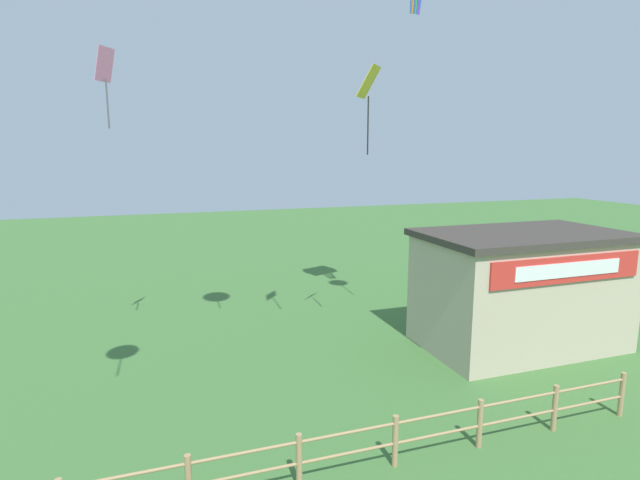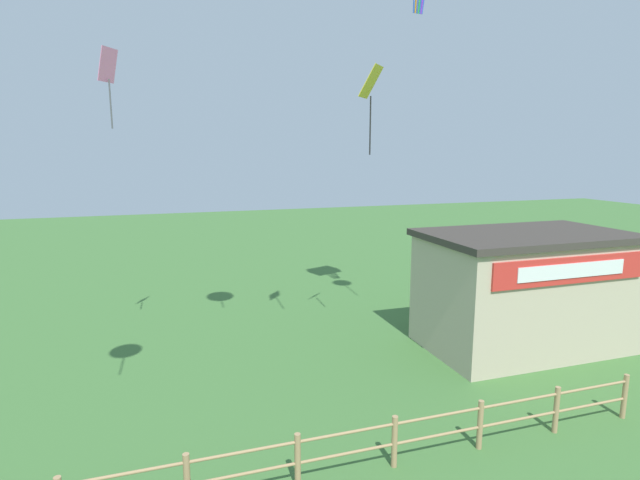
# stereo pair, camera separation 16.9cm
# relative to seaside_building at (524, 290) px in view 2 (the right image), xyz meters

# --- Properties ---
(wooden_fence) EXTENTS (16.46, 0.14, 1.27)m
(wooden_fence) POSITION_rel_seaside_building_xyz_m (-9.03, -5.20, -1.48)
(wooden_fence) COLOR #9E7F56
(wooden_fence) RESTS_ON ground_plane
(seaside_building) EXTENTS (7.50, 4.47, 4.36)m
(seaside_building) POSITION_rel_seaside_building_xyz_m (0.00, 0.00, 0.00)
(seaside_building) COLOR #B7A88E
(seaside_building) RESTS_ON ground_plane
(kite_yellow_diamond) EXTENTS (1.02, 1.04, 2.96)m
(kite_yellow_diamond) POSITION_rel_seaside_building_xyz_m (-5.72, 1.40, 7.11)
(kite_yellow_diamond) COLOR yellow
(kite_pink_diamond) EXTENTS (0.64, 0.79, 2.49)m
(kite_pink_diamond) POSITION_rel_seaside_building_xyz_m (-14.06, 3.06, 7.54)
(kite_pink_diamond) COLOR pink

